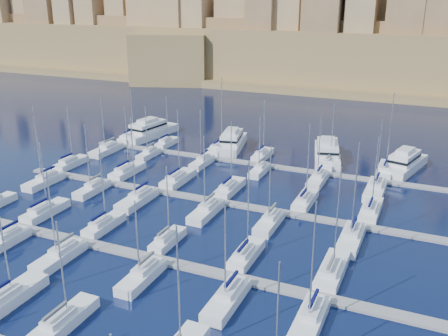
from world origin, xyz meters
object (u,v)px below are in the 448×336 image
at_px(motor_yacht_a, 150,130).
at_px(sailboat_2, 8,298).
at_px(motor_yacht_c, 327,152).
at_px(motor_yacht_d, 405,163).
at_px(motor_yacht_b, 232,142).

bearing_deg(motor_yacht_a, sailboat_2, -71.57).
relative_size(sailboat_2, motor_yacht_c, 0.85).
bearing_deg(motor_yacht_d, motor_yacht_a, 179.14).
height_order(sailboat_2, motor_yacht_b, sailboat_2).
distance_m(motor_yacht_c, motor_yacht_d, 16.56).
xyz_separation_m(motor_yacht_a, motor_yacht_c, (46.12, -0.04, 0.00)).
distance_m(sailboat_2, motor_yacht_b, 69.04).
distance_m(motor_yacht_a, motor_yacht_d, 62.66).
height_order(sailboat_2, motor_yacht_d, sailboat_2).
bearing_deg(motor_yacht_a, motor_yacht_c, -0.05).
height_order(motor_yacht_b, motor_yacht_c, same).
distance_m(sailboat_2, motor_yacht_a, 73.67).
height_order(motor_yacht_c, motor_yacht_d, same).
relative_size(sailboat_2, motor_yacht_a, 0.85).
relative_size(motor_yacht_c, motor_yacht_d, 1.12).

